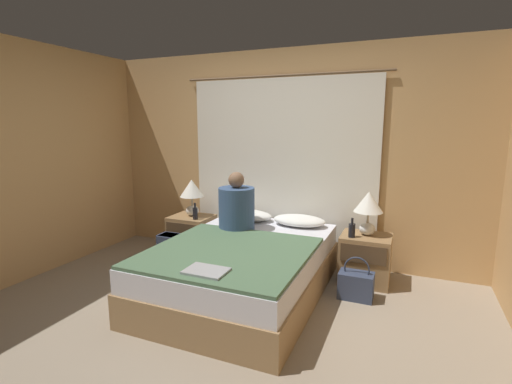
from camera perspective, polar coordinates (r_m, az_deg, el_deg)
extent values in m
plane|color=gray|center=(3.33, -6.36, -19.27)|extent=(16.00, 16.00, 0.00)
cube|color=tan|center=(4.50, 4.13, 5.40)|extent=(4.69, 0.06, 2.50)
cube|color=tan|center=(4.52, -33.34, 3.73)|extent=(0.06, 3.53, 2.50)
cube|color=white|center=(4.46, 3.85, 3.21)|extent=(2.27, 0.02, 2.17)
cylinder|color=brown|center=(4.45, 4.03, 17.44)|extent=(2.47, 0.02, 0.02)
cube|color=#99754C|center=(3.73, -1.88, -13.16)|extent=(1.44, 2.06, 0.30)
cube|color=silver|center=(3.63, -1.91, -9.46)|extent=(1.40, 2.02, 0.21)
cube|color=#937047|center=(4.79, -9.82, -6.61)|extent=(0.50, 0.42, 0.51)
cube|color=#4C3823|center=(4.58, -11.33, -5.86)|extent=(0.44, 0.02, 0.18)
cube|color=#937047|center=(4.10, 16.44, -9.82)|extent=(0.50, 0.42, 0.51)
cube|color=#4C3823|center=(3.86, 16.17, -9.20)|extent=(0.44, 0.02, 0.18)
ellipsoid|color=silver|center=(4.73, -9.75, -2.84)|extent=(0.16, 0.16, 0.13)
cylinder|color=#B2A893|center=(4.70, -9.80, -1.38)|extent=(0.02, 0.02, 0.12)
cone|color=white|center=(4.67, -9.86, 0.60)|extent=(0.29, 0.29, 0.21)
ellipsoid|color=silver|center=(4.04, 16.72, -5.45)|extent=(0.16, 0.16, 0.13)
cylinder|color=#B2A893|center=(4.00, 16.82, -3.76)|extent=(0.02, 0.02, 0.12)
cone|color=white|center=(3.97, 16.94, -1.44)|extent=(0.29, 0.29, 0.21)
ellipsoid|color=white|center=(4.42, -1.28, -3.59)|extent=(0.60, 0.36, 0.12)
ellipsoid|color=white|center=(4.21, 6.66, -4.38)|extent=(0.60, 0.36, 0.12)
cube|color=#4C6B4C|center=(3.33, -4.20, -9.21)|extent=(1.38, 1.37, 0.03)
cylinder|color=#38517A|center=(4.00, -3.01, -2.58)|extent=(0.39, 0.39, 0.46)
sphere|color=#846047|center=(3.95, -3.05, 1.87)|extent=(0.17, 0.17, 0.17)
cylinder|color=black|center=(4.54, -9.34, -3.30)|extent=(0.06, 0.06, 0.14)
cylinder|color=black|center=(4.52, -9.38, -2.05)|extent=(0.02, 0.02, 0.06)
cylinder|color=black|center=(3.91, 14.53, -5.75)|extent=(0.07, 0.07, 0.14)
cylinder|color=black|center=(3.89, 14.59, -4.33)|extent=(0.02, 0.02, 0.06)
cube|color=#9EA0A5|center=(2.88, -7.67, -11.94)|extent=(0.32, 0.23, 0.02)
cube|color=#333D56|center=(4.44, -12.55, -8.86)|extent=(0.34, 0.18, 0.39)
cube|color=#283045|center=(4.38, -12.77, -7.03)|extent=(0.31, 0.19, 0.08)
cube|color=#333D56|center=(3.76, 15.12, -13.73)|extent=(0.32, 0.20, 0.25)
torus|color=#2B3449|center=(3.70, 15.24, -11.36)|extent=(0.24, 0.02, 0.24)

